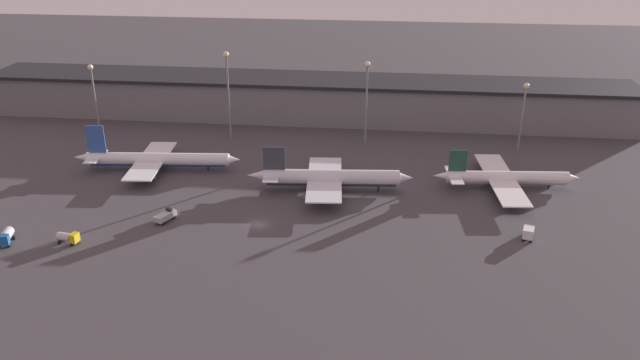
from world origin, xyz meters
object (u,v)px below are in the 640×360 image
(airplane_1, at_px, (330,178))
(airplane_2, at_px, (505,178))
(service_vehicle_2, at_px, (68,237))
(service_vehicle_1, at_px, (165,216))
(airplane_0, at_px, (156,160))
(service_vehicle_0, at_px, (6,236))
(service_vehicle_3, at_px, (528,232))

(airplane_1, relative_size, airplane_2, 1.13)
(airplane_1, distance_m, service_vehicle_2, 67.72)
(service_vehicle_2, bearing_deg, service_vehicle_1, 44.99)
(service_vehicle_1, bearing_deg, airplane_0, 47.07)
(service_vehicle_0, xyz_separation_m, service_vehicle_3, (120.54, 15.98, -0.11))
(service_vehicle_1, height_order, service_vehicle_3, service_vehicle_3)
(airplane_2, relative_size, service_vehicle_0, 7.00)
(airplane_1, relative_size, service_vehicle_3, 8.99)
(service_vehicle_3, bearing_deg, airplane_1, 81.42)
(airplane_0, distance_m, service_vehicle_1, 34.07)
(airplane_1, height_order, airplane_2, airplane_1)
(airplane_0, height_order, service_vehicle_2, airplane_0)
(service_vehicle_2, bearing_deg, airplane_0, 92.53)
(airplane_1, bearing_deg, airplane_0, 165.75)
(airplane_2, height_order, service_vehicle_3, airplane_2)
(airplane_2, bearing_deg, airplane_0, 174.18)
(airplane_1, height_order, service_vehicle_2, airplane_1)
(airplane_0, height_order, service_vehicle_3, airplane_0)
(service_vehicle_0, relative_size, service_vehicle_3, 1.14)
(airplane_1, bearing_deg, airplane_2, 3.39)
(airplane_2, bearing_deg, service_vehicle_1, -166.05)
(service_vehicle_2, distance_m, service_vehicle_3, 107.20)
(airplane_2, relative_size, service_vehicle_1, 6.27)
(airplane_2, bearing_deg, service_vehicle_3, -92.92)
(airplane_2, bearing_deg, airplane_1, -176.61)
(airplane_1, xyz_separation_m, service_vehicle_1, (-38.66, -22.67, -2.34))
(airplane_1, height_order, service_vehicle_0, airplane_1)
(service_vehicle_1, relative_size, service_vehicle_2, 1.19)
(service_vehicle_3, bearing_deg, service_vehicle_0, 112.86)
(service_vehicle_1, xyz_separation_m, service_vehicle_3, (87.68, 0.96, 0.27))
(service_vehicle_0, relative_size, service_vehicle_1, 0.90)
(airplane_0, distance_m, airplane_1, 52.93)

